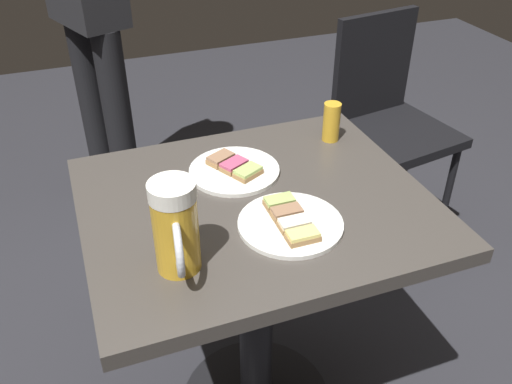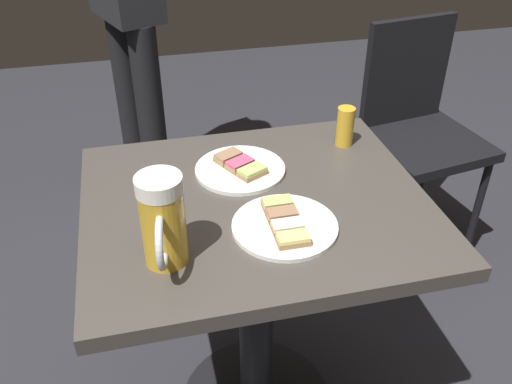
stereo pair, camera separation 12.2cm
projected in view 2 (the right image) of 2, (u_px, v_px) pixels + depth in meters
The scene contains 6 objects.
cafe_table at pixel (256, 258), 1.33m from camera, with size 0.77×0.65×0.74m.
plate_near at pixel (285, 225), 1.14m from camera, with size 0.22×0.22×0.03m.
plate_far at pixel (240, 168), 1.32m from camera, with size 0.22×0.22×0.03m.
beer_mug at pixel (163, 222), 1.00m from camera, with size 0.09×0.15×0.19m.
beer_glass_small at pixel (345, 127), 1.41m from camera, with size 0.04×0.04×0.10m, color gold.
cafe_chair at pixel (417, 125), 2.00m from camera, with size 0.44×0.44×0.89m.
Camera 2 is at (-0.23, -0.98, 1.45)m, focal length 38.48 mm.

